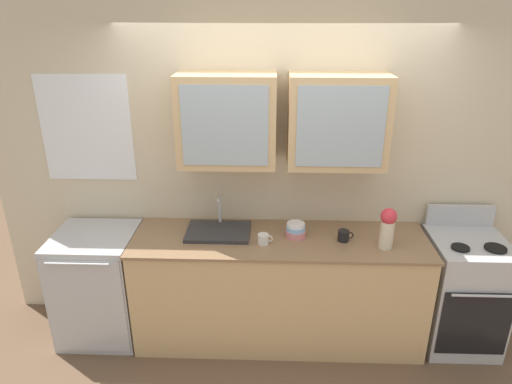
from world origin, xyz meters
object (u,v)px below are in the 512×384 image
at_px(vase, 387,227).
at_px(cup_near_sink, 263,239).
at_px(stove_range, 461,291).
at_px(sink_faucet, 218,231).
at_px(cup_near_bowls, 344,236).
at_px(dishwasher, 100,285).
at_px(bowl_stack, 296,230).

relative_size(vase, cup_near_sink, 2.75).
relative_size(stove_range, vase, 3.46).
xyz_separation_m(stove_range, sink_faucet, (-1.97, 0.07, 0.48)).
distance_m(cup_near_sink, cup_near_bowls, 0.62).
bearing_deg(dishwasher, stove_range, 0.08).
bearing_deg(sink_faucet, dishwasher, -175.63).
bearing_deg(vase, bowl_stack, 167.06).
bearing_deg(sink_faucet, vase, -8.27).
distance_m(sink_faucet, vase, 1.30).
distance_m(vase, cup_near_bowls, 0.34).
bearing_deg(cup_near_bowls, bowl_stack, 170.91).
xyz_separation_m(vase, cup_near_sink, (-0.92, 0.02, -0.13)).
distance_m(vase, cup_near_sink, 0.93).
xyz_separation_m(stove_range, cup_near_sink, (-1.61, -0.09, 0.50)).
bearing_deg(dishwasher, bowl_stack, 1.54).
relative_size(cup_near_sink, dishwasher, 0.13).
relative_size(stove_range, sink_faucet, 2.20).
relative_size(bowl_stack, vase, 0.50).
bearing_deg(cup_near_sink, vase, -1.47).
relative_size(stove_range, bowl_stack, 6.90).
distance_m(bowl_stack, dishwasher, 1.69).
height_order(stove_range, cup_near_sink, stove_range).
bearing_deg(vase, cup_near_sink, 178.53).
distance_m(bowl_stack, cup_near_sink, 0.28).
bearing_deg(vase, stove_range, 9.40).
distance_m(bowl_stack, cup_near_bowls, 0.37).
bearing_deg(cup_near_sink, sink_faucet, 155.98).
relative_size(bowl_stack, cup_near_sink, 1.38).
relative_size(vase, dishwasher, 0.34).
bearing_deg(bowl_stack, cup_near_sink, -152.53).
distance_m(sink_faucet, bowl_stack, 0.62).
bearing_deg(sink_faucet, cup_near_bowls, -5.33).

